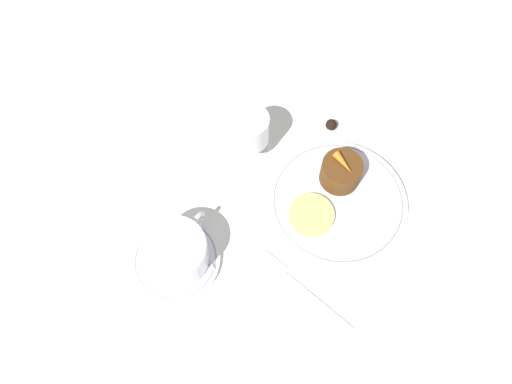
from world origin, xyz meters
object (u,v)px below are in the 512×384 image
Objects in this scene: wine_glass at (249,131)px; fork at (294,282)px; dessert_cake at (341,172)px; dinner_plate at (339,200)px; coffee_cup at (176,252)px.

wine_glass is 0.53× the size of fork.
dessert_cake is at bearing -80.84° from wine_glass.
dinner_plate is 0.19m from wine_glass.
coffee_cup is 0.19m from fork.
fork is 0.20m from dessert_cake.
coffee_cup is at bearing 149.81° from dessert_cake.
dessert_cake is (0.26, -0.15, -0.00)m from coffee_cup.
dinner_plate is at bearing 2.15° from fork.
dinner_plate is at bearing -92.31° from wine_glass.
dinner_plate is at bearing -152.89° from dessert_cake.
dinner_plate is 0.16m from fork.
coffee_cup is (-0.22, 0.17, 0.03)m from dinner_plate.
coffee_cup is 0.68× the size of fork.
dessert_cake is (0.19, 0.02, 0.03)m from fork.
coffee_cup is 0.30m from dessert_cake.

